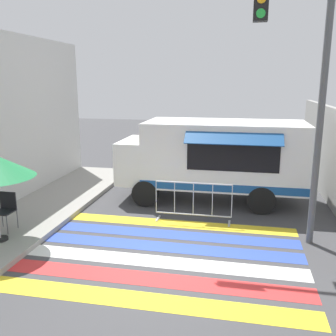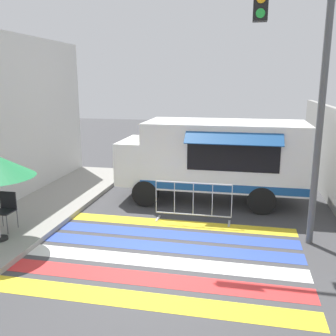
# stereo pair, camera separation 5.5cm
# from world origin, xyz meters

# --- Properties ---
(ground_plane) EXTENTS (60.00, 60.00, 0.00)m
(ground_plane) POSITION_xyz_m (0.00, 0.00, 0.00)
(ground_plane) COLOR #424244
(crosswalk_painted) EXTENTS (6.40, 4.36, 0.01)m
(crosswalk_painted) POSITION_xyz_m (0.00, 0.53, 0.00)
(crosswalk_painted) COLOR yellow
(crosswalk_painted) RESTS_ON ground_plane
(food_truck) EXTENTS (5.95, 2.80, 2.62)m
(food_truck) POSITION_xyz_m (0.66, 4.81, 1.52)
(food_truck) COLOR white
(food_truck) RESTS_ON ground_plane
(traffic_signal_pole) EXTENTS (4.34, 0.29, 6.58)m
(traffic_signal_pole) POSITION_xyz_m (2.59, 1.86, 4.44)
(traffic_signal_pole) COLOR #515456
(traffic_signal_pole) RESTS_ON ground_plane
(folding_chair) EXTENTS (0.46, 0.46, 0.97)m
(folding_chair) POSITION_xyz_m (-4.20, 0.87, 0.73)
(folding_chair) COLOR #4C4C51
(folding_chair) RESTS_ON sidewalk_left
(barricade_front) EXTENTS (2.16, 0.44, 1.15)m
(barricade_front) POSITION_xyz_m (0.40, 2.70, 0.57)
(barricade_front) COLOR #B7BABF
(barricade_front) RESTS_ON ground_plane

